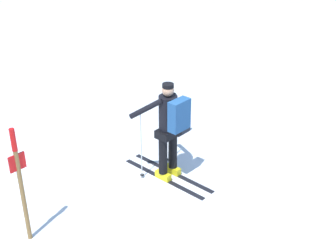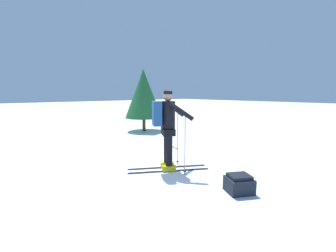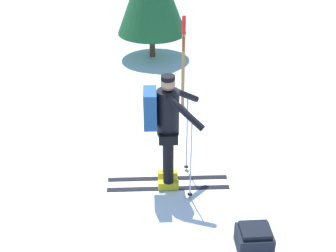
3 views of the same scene
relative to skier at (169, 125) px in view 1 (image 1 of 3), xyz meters
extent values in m
plane|color=white|center=(-0.54, 0.14, -1.02)|extent=(80.00, 80.00, 0.00)
cube|color=black|center=(-0.09, 0.09, -1.01)|extent=(0.99, 1.61, 0.01)
cube|color=yellow|center=(-0.09, 0.09, -0.95)|extent=(0.25, 0.31, 0.12)
cylinder|color=black|center=(-0.09, 0.09, -0.52)|extent=(0.15, 0.15, 0.74)
cube|color=black|center=(0.13, -0.03, -1.01)|extent=(0.99, 1.61, 0.01)
cube|color=yellow|center=(0.13, -0.03, -0.95)|extent=(0.25, 0.31, 0.12)
cylinder|color=black|center=(0.13, -0.03, -0.52)|extent=(0.15, 0.15, 0.74)
cube|color=black|center=(0.02, 0.03, -0.15)|extent=(0.48, 0.43, 0.14)
cylinder|color=black|center=(0.02, 0.03, 0.18)|extent=(0.31, 0.31, 0.67)
sphere|color=tan|center=(0.02, 0.03, 0.62)|extent=(0.20, 0.20, 0.20)
cylinder|color=black|center=(0.02, 0.03, 0.71)|extent=(0.19, 0.19, 0.06)
cube|color=navy|center=(-0.11, -0.18, 0.26)|extent=(0.42, 0.34, 0.52)
cylinder|color=#B2B7BC|center=(-0.13, 0.46, -0.38)|extent=(0.02, 0.02, 1.29)
cylinder|color=black|center=(-0.13, 0.46, -0.96)|extent=(0.07, 0.07, 0.01)
cylinder|color=black|center=(-0.13, 0.36, 0.33)|extent=(0.12, 0.57, 0.40)
cylinder|color=#B2B7BC|center=(0.47, 0.11, -0.38)|extent=(0.02, 0.02, 1.29)
cylinder|color=black|center=(0.47, 0.11, -0.96)|extent=(0.07, 0.07, 0.01)
cylinder|color=black|center=(0.38, 0.07, 0.33)|extent=(0.55, 0.33, 0.40)
cube|color=black|center=(1.72, 0.20, -0.89)|extent=(0.54, 0.56, 0.26)
cube|color=black|center=(1.72, 0.20, -0.73)|extent=(0.44, 0.46, 0.06)
cylinder|color=olive|center=(-2.00, 1.66, -0.12)|extent=(0.06, 0.06, 1.80)
cylinder|color=red|center=(-2.00, 1.66, 0.62)|extent=(0.07, 0.07, 0.32)
cube|color=red|center=(-2.00, 1.66, 0.28)|extent=(0.22, 0.14, 0.24)
camera|label=1|loc=(-6.77, -1.40, 3.57)|focal=50.00mm
camera|label=2|loc=(3.74, -3.14, 0.71)|focal=24.00mm
camera|label=3|loc=(4.79, -3.03, 3.19)|focal=50.00mm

